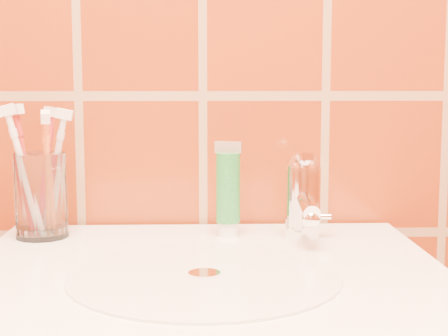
{
  "coord_description": "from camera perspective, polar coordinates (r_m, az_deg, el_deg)",
  "views": [
    {
      "loc": [
        -0.0,
        0.18,
        1.06
      ],
      "look_at": [
        0.03,
        1.08,
        0.95
      ],
      "focal_mm": 55.0,
      "sensor_mm": 36.0,
      "label": 1
    }
  ],
  "objects": [
    {
      "name": "faucet",
      "position": [
        0.93,
        6.6,
        -2.06
      ],
      "size": [
        0.05,
        0.11,
        0.12
      ],
      "color": "white",
      "rests_on": "pedestal_sink"
    },
    {
      "name": "toothbrush_3",
      "position": [
        0.97,
        -16.12,
        -0.34
      ],
      "size": [
        0.09,
        0.09,
        0.19
      ],
      "primitive_type": null,
      "rotation": [
        0.19,
        0.0,
        -2.14
      ],
      "color": "#B02925",
      "rests_on": "glass_tumbler"
    },
    {
      "name": "toothbrush_4",
      "position": [
        0.98,
        -14.64,
        -0.33
      ],
      "size": [
        0.09,
        0.09,
        0.19
      ],
      "primitive_type": null,
      "rotation": [
        0.18,
        0.0,
        2.42
      ],
      "color": "red",
      "rests_on": "glass_tumbler"
    },
    {
      "name": "toothbrush_0",
      "position": [
        0.95,
        -16.19,
        -0.44
      ],
      "size": [
        0.1,
        0.09,
        0.19
      ],
      "primitive_type": null,
      "rotation": [
        0.24,
        0.0,
        -1.23
      ],
      "color": "white",
      "rests_on": "glass_tumbler"
    },
    {
      "name": "toothpaste_tube",
      "position": [
        0.95,
        0.34,
        -2.0
      ],
      "size": [
        0.04,
        0.03,
        0.13
      ],
      "rotation": [
        0.0,
        0.0,
        -0.25
      ],
      "color": "white",
      "rests_on": "pedestal_sink"
    },
    {
      "name": "glass_tumbler",
      "position": [
        0.97,
        -14.96,
        -2.21
      ],
      "size": [
        0.08,
        0.08,
        0.12
      ],
      "primitive_type": "cylinder",
      "rotation": [
        0.0,
        0.0,
        0.18
      ],
      "color": "white",
      "rests_on": "pedestal_sink"
    },
    {
      "name": "toothbrush_1",
      "position": [
        0.95,
        -14.45,
        -0.69
      ],
      "size": [
        0.05,
        0.1,
        0.19
      ],
      "primitive_type": null,
      "rotation": [
        0.23,
        0.0,
        0.21
      ],
      "color": "orange",
      "rests_on": "glass_tumbler"
    },
    {
      "name": "toothbrush_2",
      "position": [
        0.97,
        -13.95,
        -0.43
      ],
      "size": [
        0.06,
        0.06,
        0.18
      ],
      "primitive_type": null,
      "rotation": [
        0.2,
        0.0,
        1.6
      ],
      "color": "silver",
      "rests_on": "glass_tumbler"
    }
  ]
}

